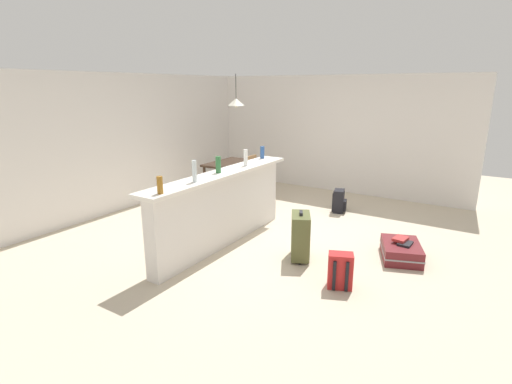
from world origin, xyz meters
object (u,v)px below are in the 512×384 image
(bottle_amber, at_px, (160,185))
(bottle_green, at_px, (218,165))
(suitcase_upright_olive, at_px, (300,236))
(backpack_red, at_px, (340,271))
(suitcase_flat_maroon, at_px, (401,251))
(bottle_white, at_px, (246,158))
(dining_table, at_px, (232,167))
(backpack_black, at_px, (339,201))
(book_stack, at_px, (403,241))
(pendant_lamp, at_px, (236,102))
(dining_chair_near_partition, at_px, (254,177))
(bottle_blue, at_px, (262,152))
(bottle_clear, at_px, (194,171))

(bottle_amber, distance_m, bottle_green, 1.23)
(suitcase_upright_olive, xyz_separation_m, backpack_red, (-0.45, -0.73, -0.13))
(bottle_amber, distance_m, suitcase_flat_maroon, 3.30)
(bottle_white, distance_m, dining_table, 2.17)
(backpack_black, height_order, book_stack, backpack_black)
(pendant_lamp, distance_m, suitcase_flat_maroon, 4.26)
(bottle_green, bearing_deg, backpack_black, -20.85)
(book_stack, bearing_deg, dining_chair_near_partition, 68.85)
(bottle_green, distance_m, book_stack, 2.72)
(dining_table, bearing_deg, bottle_blue, -125.09)
(bottle_amber, relative_size, bottle_white, 0.80)
(bottle_green, relative_size, book_stack, 0.82)
(bottle_clear, bearing_deg, dining_chair_near_partition, 17.09)
(bottle_blue, xyz_separation_m, suitcase_upright_olive, (-1.10, -1.27, -0.86))
(bottle_amber, bearing_deg, dining_table, 23.07)
(bottle_amber, bearing_deg, bottle_green, 5.17)
(bottle_blue, xyz_separation_m, backpack_red, (-1.55, -2.00, -0.99))
(dining_table, bearing_deg, book_stack, -108.71)
(backpack_red, bearing_deg, suitcase_upright_olive, 58.29)
(bottle_white, height_order, backpack_red, bottle_white)
(dining_chair_near_partition, distance_m, backpack_black, 1.74)
(bottle_white, distance_m, backpack_red, 2.31)
(bottle_white, distance_m, book_stack, 2.53)
(dining_table, xyz_separation_m, suitcase_flat_maroon, (-1.26, -3.71, -0.54))
(dining_chair_near_partition, bearing_deg, bottle_clear, -162.91)
(dining_table, bearing_deg, dining_chair_near_partition, -94.45)
(bottle_blue, xyz_separation_m, book_stack, (-0.36, -2.43, -0.94))
(bottle_green, bearing_deg, bottle_amber, -174.83)
(dining_chair_near_partition, xyz_separation_m, backpack_red, (-2.40, -2.70, -0.31))
(pendant_lamp, bearing_deg, book_stack, -109.74)
(dining_table, distance_m, pendant_lamp, 1.32)
(book_stack, bearing_deg, suitcase_flat_maroon, 132.43)
(book_stack, bearing_deg, bottle_green, 111.57)
(backpack_red, bearing_deg, suitcase_flat_maroon, -19.84)
(dining_table, height_order, suitcase_upright_olive, dining_table)
(suitcase_upright_olive, bearing_deg, dining_chair_near_partition, 45.26)
(dining_table, height_order, pendant_lamp, pendant_lamp)
(bottle_blue, distance_m, suitcase_flat_maroon, 2.68)
(backpack_red, bearing_deg, bottle_amber, 117.93)
(bottle_blue, bearing_deg, bottle_clear, -175.71)
(bottle_clear, xyz_separation_m, bottle_white, (1.21, 0.03, -0.01))
(bottle_white, relative_size, dining_table, 0.23)
(backpack_black, bearing_deg, suitcase_upright_olive, -172.86)
(suitcase_upright_olive, distance_m, book_stack, 1.38)
(pendant_lamp, height_order, suitcase_flat_maroon, pendant_lamp)
(bottle_clear, distance_m, suitcase_upright_olive, 1.64)
(bottle_blue, bearing_deg, dining_table, 54.91)
(pendant_lamp, relative_size, backpack_black, 1.56)
(pendant_lamp, xyz_separation_m, backpack_black, (0.19, -2.17, -1.76))
(bottle_amber, xyz_separation_m, bottle_clear, (0.63, 0.03, 0.04))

